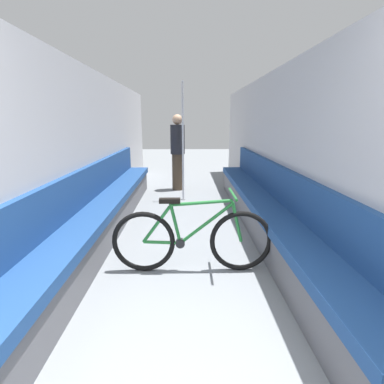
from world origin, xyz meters
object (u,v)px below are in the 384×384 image
(bench_seat_row_right, at_px, (266,212))
(passenger_standing, at_px, (178,152))
(bench_seat_row_left, at_px, (103,213))
(bicycle, at_px, (192,239))
(grab_pole_near, at_px, (183,144))

(bench_seat_row_right, bearing_deg, passenger_standing, 114.83)
(bench_seat_row_left, distance_m, bench_seat_row_right, 2.12)
(bench_seat_row_right, distance_m, bicycle, 1.38)
(passenger_standing, bearing_deg, bench_seat_row_right, -149.63)
(bench_seat_row_right, relative_size, passenger_standing, 3.44)
(bench_seat_row_left, relative_size, passenger_standing, 3.44)
(bench_seat_row_left, height_order, grab_pole_near, grab_pole_near)
(bicycle, height_order, grab_pole_near, grab_pole_near)
(bench_seat_row_left, bearing_deg, bench_seat_row_right, 0.00)
(bicycle, bearing_deg, grab_pole_near, 81.90)
(grab_pole_near, xyz_separation_m, passenger_standing, (-0.12, 0.87, -0.22))
(bench_seat_row_left, xyz_separation_m, bicycle, (1.14, -0.97, 0.03))
(bicycle, xyz_separation_m, grab_pole_near, (-0.12, 2.75, 0.71))
(bench_seat_row_left, height_order, bench_seat_row_right, same)
(bench_seat_row_left, height_order, bicycle, bench_seat_row_left)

